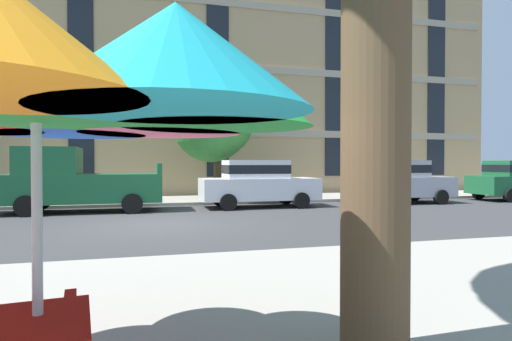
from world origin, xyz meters
The scene contains 8 objects.
ground_plane centered at (0.00, 0.00, 0.00)m, with size 120.00×120.00×0.00m, color #38383A.
sidewalk_far centered at (0.00, 6.80, 0.06)m, with size 56.00×3.60×0.12m, color #9E998E.
apartment_building centered at (0.00, 14.99, 8.00)m, with size 37.72×12.08×16.00m.
pickup_green centered at (-2.60, 3.70, 1.03)m, with size 5.10×2.12×2.20m.
sedan_white centered at (3.75, 3.70, 0.95)m, with size 4.40×1.98×1.78m.
sedan_silver centered at (9.76, 3.70, 0.95)m, with size 4.40×1.98×1.78m.
street_tree_middle centered at (2.60, 6.28, 3.44)m, with size 3.56×3.35×5.06m.
patio_umbrella centered at (-1.04, -9.00, 2.16)m, with size 3.40×3.40×2.49m.
Camera 1 is at (-0.44, -11.74, 1.67)m, focal length 29.76 mm.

